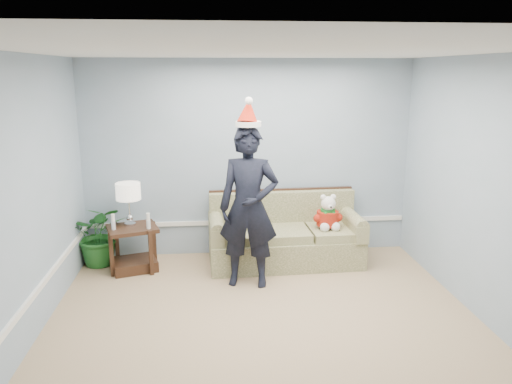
{
  "coord_description": "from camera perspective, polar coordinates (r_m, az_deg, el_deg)",
  "views": [
    {
      "loc": [
        -0.53,
        -4.26,
        2.54
      ],
      "look_at": [
        0.02,
        1.55,
        1.11
      ],
      "focal_mm": 35.0,
      "sensor_mm": 36.0,
      "label": 1
    }
  ],
  "objects": [
    {
      "name": "wainscot_trim",
      "position": [
        5.86,
        -11.44,
        -7.43
      ],
      "size": [
        4.49,
        4.99,
        0.06
      ],
      "color": "white",
      "rests_on": "room_shell"
    },
    {
      "name": "teddy_bear",
      "position": [
        6.66,
        8.21,
        -2.76
      ],
      "size": [
        0.31,
        0.34,
        0.47
      ],
      "rotation": [
        0.0,
        0.0,
        0.06
      ],
      "color": "white",
      "rests_on": "sofa"
    },
    {
      "name": "room_shell",
      "position": [
        4.46,
        1.66,
        -1.74
      ],
      "size": [
        4.54,
        5.04,
        2.74
      ],
      "color": "tan",
      "rests_on": "ground"
    },
    {
      "name": "sofa",
      "position": [
        6.78,
        3.26,
        -5.26
      ],
      "size": [
        2.04,
        0.93,
        0.94
      ],
      "rotation": [
        0.0,
        0.0,
        0.03
      ],
      "color": "#4A5528",
      "rests_on": "room_shell"
    },
    {
      "name": "table_lamp",
      "position": [
        6.57,
        -14.39,
        -0.13
      ],
      "size": [
        0.31,
        0.31,
        0.56
      ],
      "color": "silver",
      "rests_on": "side_table"
    },
    {
      "name": "houseplant",
      "position": [
        6.96,
        -17.35,
        -4.64
      ],
      "size": [
        0.79,
        0.69,
        0.84
      ],
      "primitive_type": "imported",
      "rotation": [
        0.0,
        0.0,
        -0.05
      ],
      "color": "#1F6122",
      "rests_on": "room_shell"
    },
    {
      "name": "man",
      "position": [
        5.89,
        -0.84,
        -1.78
      ],
      "size": [
        0.78,
        0.59,
        1.93
      ],
      "primitive_type": "imported",
      "rotation": [
        0.0,
        0.0,
        -0.19
      ],
      "color": "black",
      "rests_on": "room_shell"
    },
    {
      "name": "santa_hat",
      "position": [
        5.71,
        -0.89,
        8.99
      ],
      "size": [
        0.37,
        0.4,
        0.35
      ],
      "rotation": [
        0.0,
        0.0,
        -0.33
      ],
      "color": "white",
      "rests_on": "man"
    },
    {
      "name": "candle_pair",
      "position": [
        6.49,
        -14.12,
        -3.34
      ],
      "size": [
        0.49,
        0.05,
        0.2
      ],
      "color": "silver",
      "rests_on": "side_table"
    },
    {
      "name": "side_table",
      "position": [
        6.72,
        -13.79,
        -6.79
      ],
      "size": [
        0.73,
        0.67,
        0.59
      ],
      "rotation": [
        0.0,
        0.0,
        0.31
      ],
      "color": "#3E2016",
      "rests_on": "room_shell"
    }
  ]
}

